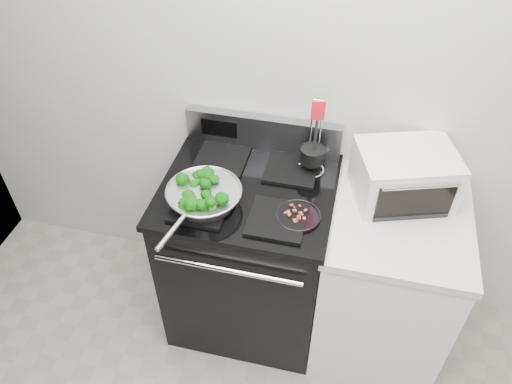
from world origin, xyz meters
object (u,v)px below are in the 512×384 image
(bacon_plate, at_px, (298,214))
(skillet, at_px, (204,196))
(gas_range, at_px, (249,254))
(toaster_oven, at_px, (404,175))
(utensil_holder, at_px, (312,159))

(bacon_plate, bearing_deg, skillet, -177.39)
(gas_range, distance_m, bacon_plate, 0.56)
(skillet, xyz_separation_m, bacon_plate, (0.41, 0.02, -0.04))
(gas_range, bearing_deg, skillet, -136.03)
(bacon_plate, xyz_separation_m, toaster_oven, (0.42, 0.27, 0.07))
(gas_range, distance_m, skillet, 0.56)
(gas_range, relative_size, bacon_plate, 5.85)
(skillet, relative_size, bacon_plate, 2.69)
(gas_range, height_order, utensil_holder, utensil_holder)
(utensil_holder, height_order, toaster_oven, utensil_holder)
(skillet, height_order, utensil_holder, utensil_holder)
(gas_range, relative_size, toaster_oven, 2.31)
(skillet, distance_m, bacon_plate, 0.41)
(utensil_holder, bearing_deg, skillet, -152.65)
(gas_range, distance_m, utensil_holder, 0.62)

